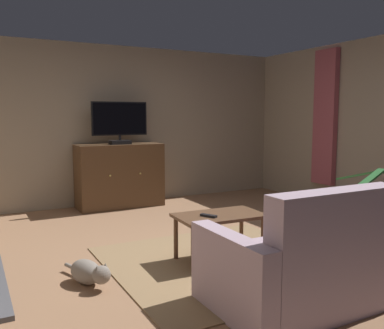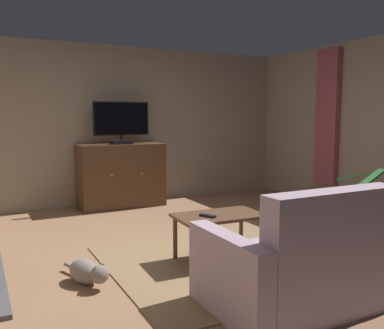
% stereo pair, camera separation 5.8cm
% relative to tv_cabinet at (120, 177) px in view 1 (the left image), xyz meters
% --- Properties ---
extents(ground_plane, '(6.45, 6.19, 0.04)m').
position_rel_tv_cabinet_xyz_m(ground_plane, '(0.15, -2.50, -0.50)').
color(ground_plane, '#936B4C').
extents(wall_back, '(6.45, 0.10, 2.56)m').
position_rel_tv_cabinet_xyz_m(wall_back, '(0.15, 0.35, 0.81)').
color(wall_back, gray).
rests_on(wall_back, ground_plane).
extents(curtain_panel_far, '(0.10, 0.44, 2.15)m').
position_rel_tv_cabinet_xyz_m(curtain_panel_far, '(3.01, -1.36, 0.93)').
color(curtain_panel_far, '#A34C56').
extents(rug_central, '(2.13, 2.10, 0.01)m').
position_rel_tv_cabinet_xyz_m(rug_central, '(0.06, -2.95, -0.47)').
color(rug_central, '#8E704C').
rests_on(rug_central, ground_plane).
extents(tv_cabinet, '(1.33, 0.56, 1.00)m').
position_rel_tv_cabinet_xyz_m(tv_cabinet, '(0.00, 0.00, 0.00)').
color(tv_cabinet, '#352315').
rests_on(tv_cabinet, ground_plane).
extents(television, '(0.88, 0.20, 0.66)m').
position_rel_tv_cabinet_xyz_m(television, '(-0.00, -0.05, 0.87)').
color(television, black).
rests_on(television, tv_cabinet).
extents(coffee_table, '(0.90, 0.55, 0.47)m').
position_rel_tv_cabinet_xyz_m(coffee_table, '(0.08, -2.87, -0.07)').
color(coffee_table, brown).
rests_on(coffee_table, ground_plane).
extents(tv_remote, '(0.12, 0.17, 0.02)m').
position_rel_tv_cabinet_xyz_m(tv_remote, '(-0.07, -2.91, 0.01)').
color(tv_remote, black).
rests_on(tv_remote, coffee_table).
extents(sofa_floral, '(1.43, 0.91, 0.94)m').
position_rel_tv_cabinet_xyz_m(sofa_floral, '(0.15, -4.01, -0.16)').
color(sofa_floral, '#AD93A3').
rests_on(sofa_floral, ground_plane).
extents(potted_plant_on_hearth_side, '(0.89, 0.99, 0.92)m').
position_rel_tv_cabinet_xyz_m(potted_plant_on_hearth_side, '(1.55, -3.58, -0.24)').
color(potted_plant_on_hearth_side, '#3D4C5B').
rests_on(potted_plant_on_hearth_side, ground_plane).
extents(cat, '(0.31, 0.67, 0.23)m').
position_rel_tv_cabinet_xyz_m(cat, '(-1.23, -2.86, -0.37)').
color(cat, gray).
rests_on(cat, ground_plane).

